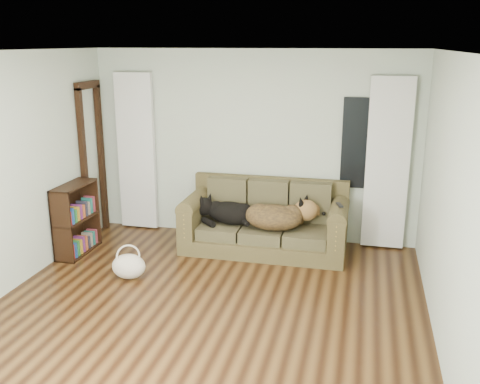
% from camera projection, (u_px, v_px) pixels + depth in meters
% --- Properties ---
extents(floor, '(5.00, 5.00, 0.00)m').
position_uv_depth(floor, '(200.00, 319.00, 5.37)').
color(floor, black).
rests_on(floor, ground).
extents(ceiling, '(5.00, 5.00, 0.00)m').
position_uv_depth(ceiling, '(194.00, 52.00, 4.66)').
color(ceiling, white).
rests_on(ceiling, ground).
extents(wall_back, '(4.50, 0.04, 2.60)m').
position_uv_depth(wall_back, '(253.00, 146.00, 7.36)').
color(wall_back, '#B2BAAD').
rests_on(wall_back, ground).
extents(wall_right, '(0.04, 5.00, 2.60)m').
position_uv_depth(wall_right, '(451.00, 212.00, 4.51)').
color(wall_right, '#B2BAAD').
rests_on(wall_right, ground).
extents(curtain_left, '(0.55, 0.08, 2.25)m').
position_uv_depth(curtain_left, '(137.00, 152.00, 7.70)').
color(curtain_left, silver).
rests_on(curtain_left, ground).
extents(curtain_right, '(0.55, 0.08, 2.25)m').
position_uv_depth(curtain_right, '(387.00, 164.00, 6.92)').
color(curtain_right, silver).
rests_on(curtain_right, ground).
extents(window_pane, '(0.50, 0.03, 1.20)m').
position_uv_depth(window_pane, '(361.00, 144.00, 6.98)').
color(window_pane, black).
rests_on(window_pane, wall_back).
extents(door_casing, '(0.07, 0.60, 2.10)m').
position_uv_depth(door_casing, '(93.00, 162.00, 7.49)').
color(door_casing, black).
rests_on(door_casing, ground).
extents(sofa, '(2.13, 0.92, 0.87)m').
position_uv_depth(sofa, '(265.00, 218.00, 7.03)').
color(sofa, '#2E2418').
rests_on(sofa, floor).
extents(dog_black_lab, '(0.79, 0.66, 0.29)m').
position_uv_depth(dog_black_lab, '(228.00, 213.00, 7.12)').
color(dog_black_lab, black).
rests_on(dog_black_lab, sofa).
extents(dog_shepherd, '(0.80, 0.58, 0.35)m').
position_uv_depth(dog_shepherd, '(278.00, 218.00, 6.89)').
color(dog_shepherd, black).
rests_on(dog_shepherd, sofa).
extents(tv_remote, '(0.12, 0.21, 0.02)m').
position_uv_depth(tv_remote, '(340.00, 205.00, 6.63)').
color(tv_remote, black).
rests_on(tv_remote, sofa).
extents(tote_bag, '(0.45, 0.38, 0.29)m').
position_uv_depth(tote_bag, '(129.00, 265.00, 6.25)').
color(tote_bag, beige).
rests_on(tote_bag, floor).
extents(bookshelf, '(0.30, 0.75, 0.93)m').
position_uv_depth(bookshelf, '(76.00, 216.00, 6.93)').
color(bookshelf, black).
rests_on(bookshelf, floor).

